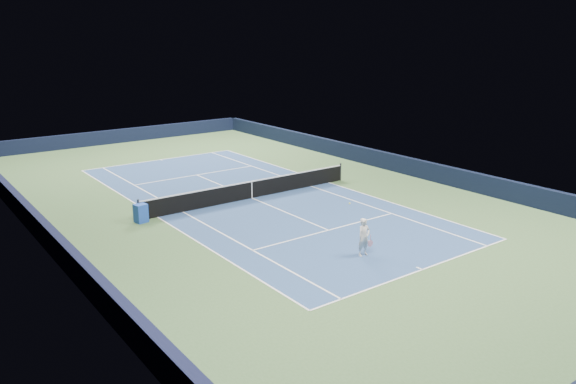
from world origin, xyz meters
TOP-DOWN VIEW (x-y plane):
  - ground at (0.00, 0.00)m, footprint 40.00×40.00m
  - wall_far at (0.00, 19.82)m, footprint 22.00×0.35m
  - wall_right at (10.82, 0.00)m, footprint 0.35×40.00m
  - wall_left at (-10.82, 0.00)m, footprint 0.35×40.00m
  - court_surface at (0.00, 0.00)m, footprint 10.97×23.77m
  - baseline_far at (0.00, 11.88)m, footprint 10.97×0.08m
  - baseline_near at (0.00, -11.88)m, footprint 10.97×0.08m
  - sideline_doubles_right at (5.49, 0.00)m, footprint 0.08×23.77m
  - sideline_doubles_left at (-5.49, 0.00)m, footprint 0.08×23.77m
  - sideline_singles_right at (4.12, 0.00)m, footprint 0.08×23.77m
  - sideline_singles_left at (-4.12, 0.00)m, footprint 0.08×23.77m
  - service_line_far at (0.00, 6.40)m, footprint 8.23×0.08m
  - service_line_near at (0.00, -6.40)m, footprint 8.23×0.08m
  - center_service_line at (0.00, 0.00)m, footprint 0.08×12.80m
  - center_mark_far at (0.00, 11.73)m, footprint 0.08×0.30m
  - center_mark_near at (0.00, -11.73)m, footprint 0.08×0.30m
  - tennis_net at (0.00, 0.00)m, footprint 12.90×0.10m
  - sponsor_cube at (-6.40, -0.23)m, footprint 0.63×0.58m
  - tennis_player at (-0.81, -9.51)m, footprint 0.75×1.23m

SIDE VIEW (x-z plane):
  - ground at x=0.00m, z-range 0.00..0.00m
  - court_surface at x=0.00m, z-range 0.00..0.01m
  - baseline_far at x=0.00m, z-range 0.01..0.01m
  - baseline_near at x=0.00m, z-range 0.01..0.01m
  - sideline_doubles_right at x=5.49m, z-range 0.01..0.01m
  - sideline_doubles_left at x=-5.49m, z-range 0.01..0.01m
  - sideline_singles_right at x=4.12m, z-range 0.01..0.01m
  - sideline_singles_left at x=-4.12m, z-range 0.01..0.01m
  - service_line_far at x=0.00m, z-range 0.01..0.01m
  - service_line_near at x=0.00m, z-range 0.01..0.01m
  - center_service_line at x=0.00m, z-range 0.01..0.01m
  - center_mark_far at x=0.00m, z-range 0.01..0.01m
  - center_mark_near at x=0.00m, z-range 0.01..0.01m
  - sponsor_cube at x=-6.40m, z-range 0.00..0.89m
  - tennis_net at x=0.00m, z-range -0.03..1.04m
  - wall_far at x=0.00m, z-range 0.00..1.10m
  - wall_right at x=10.82m, z-range 0.00..1.10m
  - wall_left at x=-10.82m, z-range 0.00..1.10m
  - tennis_player at x=-0.81m, z-range -0.19..1.76m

